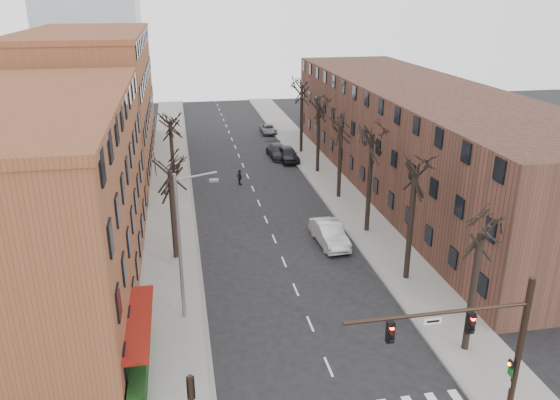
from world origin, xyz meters
TOP-DOWN VIEW (x-y plane):
  - sidewalk_left at (-8.00, 35.00)m, footprint 4.00×90.00m
  - sidewalk_right at (8.00, 35.00)m, footprint 4.00×90.00m
  - building_left_near at (-16.00, 15.00)m, footprint 12.00×26.00m
  - building_left_far at (-16.00, 44.00)m, footprint 12.00×28.00m
  - building_right at (16.00, 30.00)m, footprint 12.00×50.00m
  - awning_left at (-9.40, 6.00)m, footprint 1.20×7.00m
  - hedge at (-9.50, 5.00)m, footprint 0.80×6.00m
  - tree_right_a at (7.60, 4.00)m, footprint 5.20×5.20m
  - tree_right_b at (7.60, 12.00)m, footprint 5.20×5.20m
  - tree_right_c at (7.60, 20.00)m, footprint 5.20×5.20m
  - tree_right_d at (7.60, 28.00)m, footprint 5.20×5.20m
  - tree_right_e at (7.60, 36.00)m, footprint 5.20×5.20m
  - tree_right_f at (7.60, 44.00)m, footprint 5.20×5.20m
  - tree_left_a at (-7.60, 18.00)m, footprint 5.20×5.20m
  - tree_left_b at (-7.60, 34.00)m, footprint 5.20×5.20m
  - signal_mast_arm at (5.45, -1.00)m, footprint 8.14×0.30m
  - streetlight at (-7.03, 10.00)m, footprint 2.45×0.22m
  - silver_sedan at (4.00, 18.33)m, footprint 2.12×5.23m
  - parked_car_near at (5.30, 40.76)m, footprint 2.24×5.00m
  - parked_car_mid at (4.45, 42.50)m, footprint 2.39×5.20m
  - parked_car_far at (5.30, 54.30)m, footprint 2.00×4.28m
  - pedestrian_crossing at (-1.11, 33.47)m, footprint 0.67×1.00m

SIDE VIEW (x-z plane):
  - awning_left at x=-9.40m, z-range -0.07..0.07m
  - tree_right_a at x=7.60m, z-range -5.00..5.00m
  - tree_right_b at x=7.60m, z-range -5.40..5.40m
  - tree_right_c at x=7.60m, z-range -5.80..5.80m
  - tree_right_d at x=7.60m, z-range -5.00..5.00m
  - tree_right_e at x=7.60m, z-range -5.40..5.40m
  - tree_right_f at x=7.60m, z-range -5.80..5.80m
  - tree_left_a at x=-7.60m, z-range -4.75..4.75m
  - tree_left_b at x=-7.60m, z-range -4.75..4.75m
  - sidewalk_left at x=-8.00m, z-range 0.00..0.15m
  - sidewalk_right at x=8.00m, z-range 0.00..0.15m
  - parked_car_far at x=5.30m, z-range 0.00..1.18m
  - hedge at x=-9.50m, z-range 0.15..1.15m
  - parked_car_mid at x=4.45m, z-range 0.00..1.47m
  - pedestrian_crossing at x=-1.11m, z-range 0.00..1.58m
  - parked_car_near at x=5.30m, z-range 0.00..1.67m
  - silver_sedan at x=4.00m, z-range 0.00..1.69m
  - signal_mast_arm at x=5.45m, z-range 0.80..8.00m
  - building_right at x=16.00m, z-range 0.00..10.00m
  - streetlight at x=-7.03m, z-range 0.50..9.53m
  - building_left_near at x=-16.00m, z-range 0.00..12.00m
  - building_left_far at x=-16.00m, z-range 0.00..14.00m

